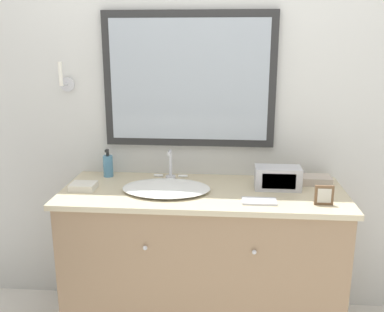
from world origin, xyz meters
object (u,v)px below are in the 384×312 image
at_px(soap_bottle, 108,166).
at_px(appliance_box, 278,178).
at_px(picture_frame, 324,195).
at_px(sink_basin, 166,187).

xyz_separation_m(soap_bottle, appliance_box, (1.03, -0.15, -0.01)).
bearing_deg(soap_bottle, appliance_box, -8.55).
bearing_deg(appliance_box, picture_frame, -48.25).
distance_m(appliance_box, picture_frame, 0.32).
xyz_separation_m(sink_basin, picture_frame, (0.84, -0.15, 0.03)).
height_order(soap_bottle, picture_frame, soap_bottle).
height_order(sink_basin, soap_bottle, sink_basin).
relative_size(soap_bottle, picture_frame, 1.67).
relative_size(appliance_box, picture_frame, 2.46).
height_order(appliance_box, picture_frame, appliance_box).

